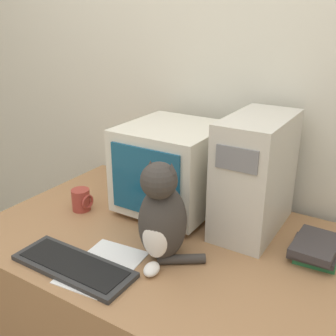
# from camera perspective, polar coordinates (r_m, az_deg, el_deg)

# --- Properties ---
(wall_back) EXTENTS (7.00, 0.05, 2.50)m
(wall_back) POSITION_cam_1_polar(r_m,az_deg,el_deg) (1.84, 8.37, 11.97)
(wall_back) COLOR beige
(wall_back) RESTS_ON ground_plane
(desk) EXTENTS (1.43, 0.95, 0.73)m
(desk) POSITION_cam_1_polar(r_m,az_deg,el_deg) (1.79, -0.77, -19.84)
(desk) COLOR #9E7047
(desk) RESTS_ON ground_plane
(crt_monitor) EXTENTS (0.40, 0.42, 0.38)m
(crt_monitor) POSITION_cam_1_polar(r_m,az_deg,el_deg) (1.70, 0.56, 0.10)
(crt_monitor) COLOR beige
(crt_monitor) RESTS_ON desk
(computer_tower) EXTENTS (0.22, 0.42, 0.46)m
(computer_tower) POSITION_cam_1_polar(r_m,az_deg,el_deg) (1.57, 12.54, -0.92)
(computer_tower) COLOR beige
(computer_tower) RESTS_ON desk
(keyboard) EXTENTS (0.45, 0.16, 0.02)m
(keyboard) POSITION_cam_1_polar(r_m,az_deg,el_deg) (1.43, -13.56, -13.63)
(keyboard) COLOR #2D2D2D
(keyboard) RESTS_ON desk
(cat) EXTENTS (0.26, 0.26, 0.38)m
(cat) POSITION_cam_1_polar(r_m,az_deg,el_deg) (1.36, -0.90, -7.23)
(cat) COLOR #38332D
(cat) RESTS_ON desk
(book_stack) EXTENTS (0.17, 0.21, 0.07)m
(book_stack) POSITION_cam_1_polar(r_m,az_deg,el_deg) (1.53, 20.62, -10.91)
(book_stack) COLOR #28703D
(book_stack) RESTS_ON desk
(pen) EXTENTS (0.13, 0.06, 0.01)m
(pen) POSITION_cam_1_polar(r_m,az_deg,el_deg) (1.55, -15.41, -11.07)
(pen) COLOR navy
(pen) RESTS_ON desk
(paper_sheet) EXTENTS (0.24, 0.32, 0.00)m
(paper_sheet) POSITION_cam_1_polar(r_m,az_deg,el_deg) (1.42, -9.45, -13.97)
(paper_sheet) COLOR white
(paper_sheet) RESTS_ON desk
(mug) EXTENTS (0.09, 0.08, 0.10)m
(mug) POSITION_cam_1_polar(r_m,az_deg,el_deg) (1.79, -12.45, -4.54)
(mug) COLOR #9E382D
(mug) RESTS_ON desk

